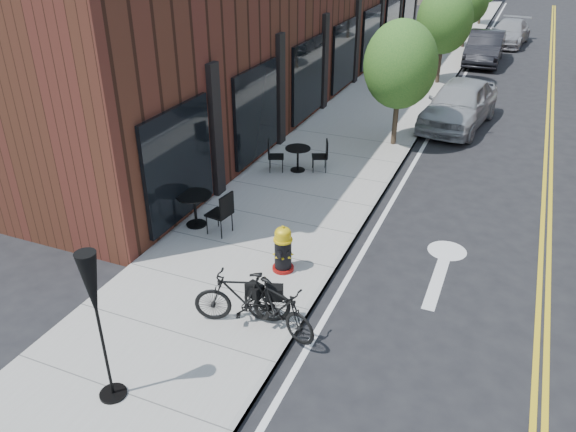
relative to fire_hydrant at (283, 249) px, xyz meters
The scene contains 15 objects.
ground 1.55m from the fire_hydrant, 46.84° to the right, with size 120.00×120.00×0.00m, color black.
sidewalk_near 9.03m from the fire_hydrant, 96.52° to the left, with size 4.00×70.00×0.12m, color #9E9B93.
building_near 14.38m from the fire_hydrant, 113.09° to the left, with size 5.00×28.00×7.00m, color #442316.
tree_near_a 8.22m from the fire_hydrant, 87.29° to the left, with size 2.20×2.20×3.81m.
tree_near_b 16.10m from the fire_hydrant, 88.65° to the left, with size 2.30×2.30×3.98m.
tree_near_c 24.04m from the fire_hydrant, 89.10° to the left, with size 2.10×2.10×3.67m.
fire_hydrant is the anchor object (origin of this frame).
bicycle_left 1.79m from the fire_hydrant, 90.20° to the right, with size 0.48×1.71×1.03m, color black.
bicycle_right 1.93m from the fire_hydrant, 69.43° to the right, with size 0.46×1.63×0.98m, color black.
bistro_set_b 2.78m from the fire_hydrant, 160.44° to the left, with size 1.93×0.93×1.02m.
bistro_set_c 5.07m from the fire_hydrant, 108.68° to the left, with size 1.67×1.03×0.89m.
patio_umbrella 4.47m from the fire_hydrant, 103.89° to the right, with size 0.41×0.41×2.54m.
parked_car_a 11.03m from the fire_hydrant, 79.85° to the left, with size 1.88×4.66×1.59m, color #979A9E.
parked_car_b 21.06m from the fire_hydrant, 85.16° to the left, with size 1.60×4.58×1.51m, color black.
parked_car_c 26.28m from the fire_hydrant, 84.37° to the left, with size 1.86×4.58×1.33m, color #9F9FA3.
Camera 1 is at (2.87, -7.78, 6.56)m, focal length 35.00 mm.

